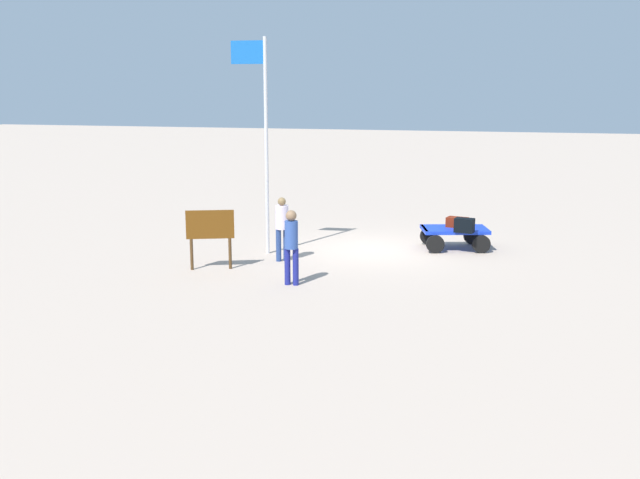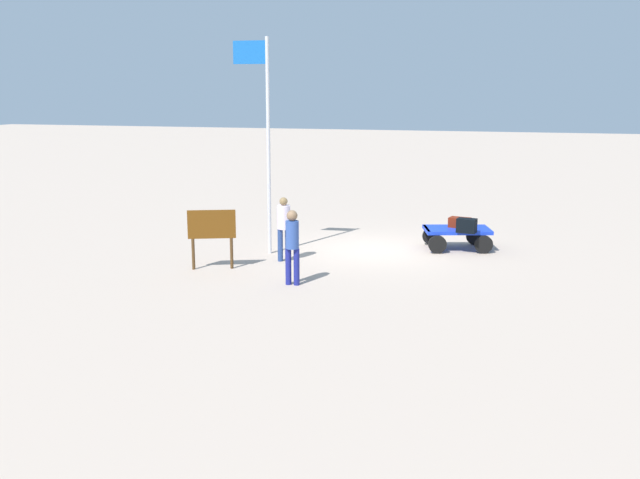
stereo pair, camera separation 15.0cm
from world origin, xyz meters
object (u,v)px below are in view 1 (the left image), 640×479
object	(u,v)px
worker_lead	(282,224)
suitcase_olive	(457,222)
signboard	(210,229)
flagpole	(262,127)
luggage_cart	(454,233)
worker_trailing	(291,242)
suitcase_navy	(464,225)

from	to	relation	value
worker_lead	suitcase_olive	bearing A→B (deg)	-146.12
worker_lead	signboard	world-z (taller)	worker_lead
flagpole	signboard	size ratio (longest dim) A/B	3.86
luggage_cart	flagpole	world-z (taller)	flagpole
luggage_cart	worker_trailing	xyz separation A→B (m)	(3.29, 5.02, 0.59)
flagpole	worker_lead	bearing A→B (deg)	135.96
luggage_cart	suitcase_olive	size ratio (longest dim) A/B	3.22
flagpole	signboard	distance (m)	3.31
suitcase_navy	signboard	bearing A→B (deg)	30.12
luggage_cart	worker_lead	bearing A→B (deg)	33.04
suitcase_navy	suitcase_olive	xyz separation A→B (m)	(0.26, -0.74, -0.06)
suitcase_navy	suitcase_olive	world-z (taller)	suitcase_navy
suitcase_navy	worker_lead	distance (m)	5.10
suitcase_olive	flagpole	world-z (taller)	flagpole
luggage_cart	suitcase_olive	world-z (taller)	suitcase_olive
worker_trailing	luggage_cart	bearing A→B (deg)	-123.26
suitcase_olive	worker_lead	world-z (taller)	worker_lead
flagpole	signboard	bearing A→B (deg)	72.23
suitcase_navy	flagpole	size ratio (longest dim) A/B	0.10
suitcase_olive	signboard	distance (m)	7.21
worker_lead	signboard	bearing A→B (deg)	42.53
worker_lead	flagpole	size ratio (longest dim) A/B	0.29
suitcase_navy	luggage_cart	bearing A→B (deg)	-60.95
suitcase_navy	worker_lead	bearing A→B (deg)	25.30
suitcase_navy	worker_trailing	distance (m)	5.73
luggage_cart	signboard	size ratio (longest dim) A/B	1.37
luggage_cart	suitcase_olive	distance (m)	0.34
suitcase_olive	worker_lead	xyz separation A→B (m)	(4.34, 2.92, 0.26)
suitcase_navy	signboard	distance (m)	7.02
suitcase_navy	flagpole	xyz separation A→B (m)	(5.39, 1.41, 2.69)
flagpole	suitcase_navy	bearing A→B (deg)	-165.33
worker_trailing	flagpole	bearing A→B (deg)	-59.62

